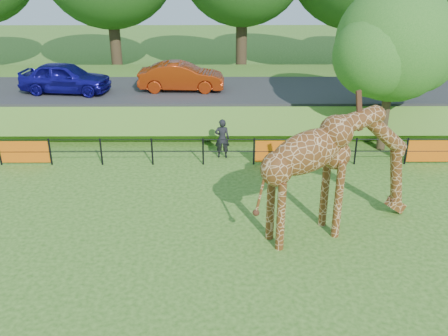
{
  "coord_description": "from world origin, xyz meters",
  "views": [
    {
      "loc": [
        0.73,
        -10.1,
        8.01
      ],
      "look_at": [
        0.8,
        3.21,
        2.0
      ],
      "focal_mm": 40.0,
      "sensor_mm": 36.0,
      "label": 1
    }
  ],
  "objects_px": {
    "giraffe": "(338,172)",
    "car_red": "(181,77)",
    "car_blue": "(65,78)",
    "visitor": "(222,138)",
    "tree_east": "(396,47)"
  },
  "relations": [
    {
      "from": "giraffe",
      "to": "car_red",
      "type": "relative_size",
      "value": 1.31
    },
    {
      "from": "visitor",
      "to": "tree_east",
      "type": "height_order",
      "value": "tree_east"
    },
    {
      "from": "car_red",
      "to": "giraffe",
      "type": "bearing_deg",
      "value": -152.15
    },
    {
      "from": "car_blue",
      "to": "car_red",
      "type": "bearing_deg",
      "value": -79.37
    },
    {
      "from": "visitor",
      "to": "giraffe",
      "type": "bearing_deg",
      "value": 124.41
    },
    {
      "from": "giraffe",
      "to": "car_blue",
      "type": "relative_size",
      "value": 1.26
    },
    {
      "from": "giraffe",
      "to": "tree_east",
      "type": "xyz_separation_m",
      "value": [
        3.46,
        6.56,
        2.36
      ]
    },
    {
      "from": "car_red",
      "to": "tree_east",
      "type": "height_order",
      "value": "tree_east"
    },
    {
      "from": "visitor",
      "to": "car_red",
      "type": "bearing_deg",
      "value": -65.27
    },
    {
      "from": "tree_east",
      "to": "car_blue",
      "type": "bearing_deg",
      "value": 165.11
    },
    {
      "from": "car_red",
      "to": "visitor",
      "type": "relative_size",
      "value": 2.52
    },
    {
      "from": "giraffe",
      "to": "tree_east",
      "type": "relative_size",
      "value": 0.79
    },
    {
      "from": "car_blue",
      "to": "tree_east",
      "type": "xyz_separation_m",
      "value": [
        14.35,
        -3.82,
        2.13
      ]
    },
    {
      "from": "giraffe",
      "to": "visitor",
      "type": "relative_size",
      "value": 3.29
    },
    {
      "from": "car_blue",
      "to": "car_red",
      "type": "distance_m",
      "value": 5.54
    }
  ]
}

